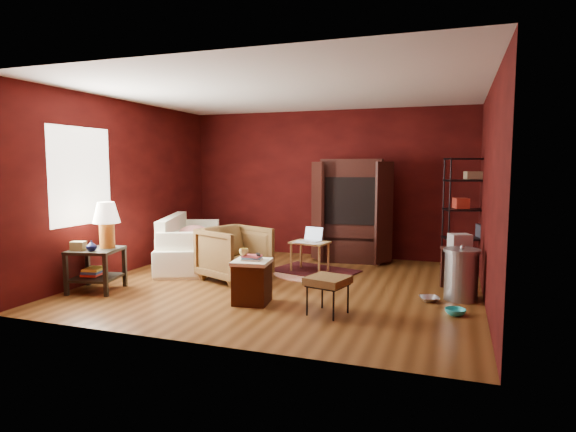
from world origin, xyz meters
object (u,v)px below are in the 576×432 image
object	(u,v)px
side_table	(101,238)
wire_shelving	(475,210)
sofa	(188,242)
armchair	(235,251)
hamper	(252,281)
tv_armoire	(352,209)
laptop_desk	(310,245)

from	to	relation	value
side_table	wire_shelving	distance (m)	5.73
sofa	side_table	size ratio (longest dim) A/B	1.74
armchair	hamper	distance (m)	1.31
side_table	hamper	bearing A→B (deg)	2.30
armchair	wire_shelving	bearing A→B (deg)	-40.21
armchair	wire_shelving	size ratio (longest dim) A/B	0.48
armchair	side_table	distance (m)	1.92
hamper	tv_armoire	bearing A→B (deg)	78.39
sofa	tv_armoire	bearing A→B (deg)	-86.74
sofa	wire_shelving	distance (m)	4.83
hamper	laptop_desk	bearing A→B (deg)	84.75
sofa	laptop_desk	bearing A→B (deg)	-108.13
side_table	tv_armoire	distance (m)	4.30
tv_armoire	wire_shelving	distance (m)	2.10
armchair	laptop_desk	size ratio (longest dim) A/B	1.23
side_table	armchair	bearing A→B (deg)	37.47
armchair	side_table	size ratio (longest dim) A/B	0.73
sofa	tv_armoire	xyz separation A→B (m)	(2.61, 1.34, 0.55)
sofa	tv_armoire	size ratio (longest dim) A/B	1.16
sofa	side_table	distance (m)	1.89
laptop_desk	tv_armoire	distance (m)	1.32
armchair	wire_shelving	world-z (taller)	wire_shelving
hamper	laptop_desk	xyz separation A→B (m)	(0.18, 1.97, 0.16)
armchair	hamper	xyz separation A→B (m)	(0.75, -1.06, -0.16)
tv_armoire	sofa	bearing A→B (deg)	-157.50
sofa	hamper	xyz separation A→B (m)	(1.97, -1.75, -0.13)
armchair	sofa	bearing A→B (deg)	84.41
laptop_desk	sofa	bearing A→B (deg)	-163.08
armchair	tv_armoire	size ratio (longest dim) A/B	0.48
sofa	side_table	world-z (taller)	side_table
hamper	sofa	bearing A→B (deg)	138.50
armchair	hamper	size ratio (longest dim) A/B	1.42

